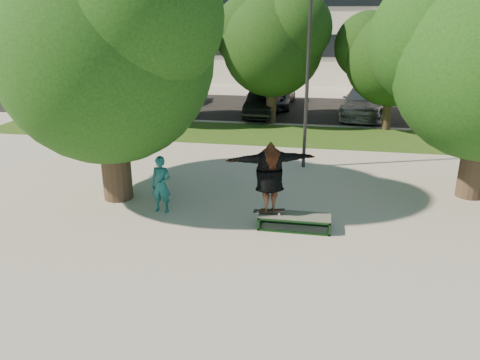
% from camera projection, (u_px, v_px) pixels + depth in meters
% --- Properties ---
extents(ground, '(120.00, 120.00, 0.00)m').
position_uv_depth(ground, '(254.00, 222.00, 12.18)').
color(ground, '#A39F96').
rests_on(ground, ground).
extents(grass_strip, '(30.00, 4.00, 0.02)m').
position_uv_depth(grass_strip, '(309.00, 136.00, 20.82)').
color(grass_strip, '#1F4513').
rests_on(grass_strip, ground).
extents(asphalt_strip, '(40.00, 8.00, 0.01)m').
position_uv_depth(asphalt_strip, '(296.00, 109.00, 27.02)').
color(asphalt_strip, black).
rests_on(asphalt_strip, ground).
extents(tree_left, '(6.96, 5.95, 7.12)m').
position_uv_depth(tree_left, '(103.00, 42.00, 12.45)').
color(tree_left, '#38281E').
rests_on(tree_left, ground).
extents(bg_tree_left, '(5.28, 4.51, 5.77)m').
position_uv_depth(bg_tree_left, '(154.00, 46.00, 22.33)').
color(bg_tree_left, '#38281E').
rests_on(bg_tree_left, ground).
extents(bg_tree_mid, '(5.76, 4.92, 6.24)m').
position_uv_depth(bg_tree_mid, '(271.00, 39.00, 22.23)').
color(bg_tree_mid, '#38281E').
rests_on(bg_tree_mid, ground).
extents(bg_tree_right, '(5.04, 4.31, 5.43)m').
position_uv_depth(bg_tree_right, '(392.00, 53.00, 20.99)').
color(bg_tree_right, '#38281E').
rests_on(bg_tree_right, ground).
extents(lamppost, '(0.25, 0.15, 6.11)m').
position_uv_depth(lamppost, '(307.00, 77.00, 15.60)').
color(lamppost, '#2D2D30').
rests_on(lamppost, ground).
extents(grind_box, '(1.80, 0.60, 0.38)m').
position_uv_depth(grind_box, '(294.00, 222.00, 11.76)').
color(grind_box, '#113415').
rests_on(grind_box, ground).
extents(skater_rig, '(2.27, 1.30, 1.87)m').
position_uv_depth(skater_rig, '(270.00, 177.00, 11.49)').
color(skater_rig, white).
rests_on(skater_rig, grind_box).
extents(bystander, '(0.60, 0.42, 1.56)m').
position_uv_depth(bystander, '(161.00, 185.00, 12.61)').
color(bystander, '#195E60').
rests_on(bystander, ground).
extents(car_silver_a, '(1.99, 4.52, 1.51)m').
position_uv_depth(car_silver_a, '(177.00, 92.00, 28.04)').
color(car_silver_a, silver).
rests_on(car_silver_a, asphalt_strip).
extents(car_dark, '(1.53, 4.21, 1.38)m').
position_uv_depth(car_dark, '(263.00, 103.00, 24.75)').
color(car_dark, black).
rests_on(car_dark, asphalt_strip).
extents(car_grey, '(2.50, 5.34, 1.48)m').
position_uv_depth(car_grey, '(272.00, 94.00, 27.49)').
color(car_grey, '#515155').
rests_on(car_grey, asphalt_strip).
extents(car_silver_b, '(2.83, 5.54, 1.54)m').
position_uv_depth(car_silver_b, '(364.00, 102.00, 24.74)').
color(car_silver_b, '#9F9EA2').
rests_on(car_silver_b, asphalt_strip).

